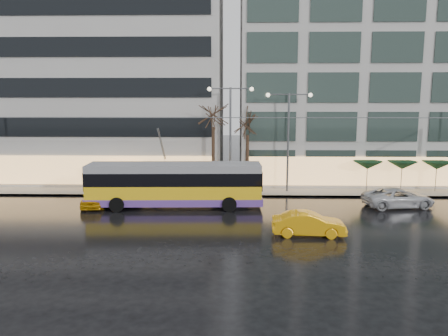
{
  "coord_description": "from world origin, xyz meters",
  "views": [
    {
      "loc": [
        2.32,
        -26.93,
        8.3
      ],
      "look_at": [
        1.58,
        5.0,
        3.12
      ],
      "focal_mm": 35.0,
      "sensor_mm": 36.0,
      "label": 1
    }
  ],
  "objects_px": {
    "bus_shelter": "(112,170)",
    "taxi_a": "(96,196)",
    "street_lamp_near": "(230,124)",
    "trolleybus": "(175,186)"
  },
  "relations": [
    {
      "from": "trolleybus",
      "to": "bus_shelter",
      "type": "bearing_deg",
      "value": 139.86
    },
    {
      "from": "bus_shelter",
      "to": "street_lamp_near",
      "type": "relative_size",
      "value": 0.47
    },
    {
      "from": "bus_shelter",
      "to": "taxi_a",
      "type": "distance_m",
      "value": 5.07
    },
    {
      "from": "street_lamp_near",
      "to": "taxi_a",
      "type": "relative_size",
      "value": 2.11
    },
    {
      "from": "street_lamp_near",
      "to": "trolleybus",
      "type": "bearing_deg",
      "value": -128.04
    },
    {
      "from": "taxi_a",
      "to": "trolleybus",
      "type": "bearing_deg",
      "value": -7.22
    },
    {
      "from": "bus_shelter",
      "to": "street_lamp_near",
      "type": "distance_m",
      "value": 11.14
    },
    {
      "from": "street_lamp_near",
      "to": "taxi_a",
      "type": "bearing_deg",
      "value": -154.0
    },
    {
      "from": "street_lamp_near",
      "to": "taxi_a",
      "type": "height_order",
      "value": "street_lamp_near"
    },
    {
      "from": "trolleybus",
      "to": "street_lamp_near",
      "type": "distance_m",
      "value": 8.06
    }
  ]
}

